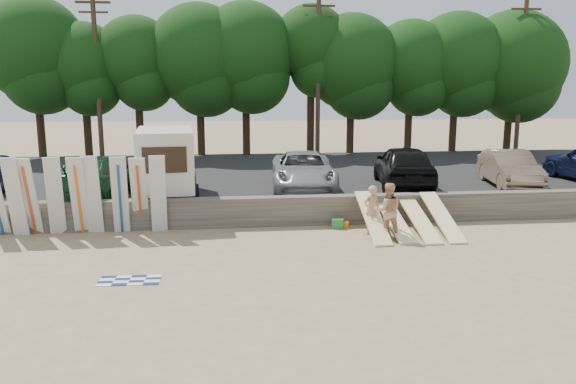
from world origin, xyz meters
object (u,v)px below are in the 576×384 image
object	(u,v)px
car_4	(510,168)
beachgoer_a	(371,210)
box_trailer	(165,159)
cooler	(338,224)
car_1	(99,176)
car_2	(303,170)
beachgoer_b	(388,211)
car_3	(404,166)

from	to	relation	value
car_4	beachgoer_a	distance (m)	7.98
box_trailer	cooler	size ratio (longest dim) A/B	10.66
box_trailer	cooler	world-z (taller)	box_trailer
car_1	beachgoer_a	world-z (taller)	car_1
car_2	beachgoer_b	xyz separation A→B (m)	(1.95, -5.11, -0.54)
box_trailer	beachgoer_b	xyz separation A→B (m)	(7.19, -4.11, -1.20)
box_trailer	car_1	xyz separation A→B (m)	(-2.47, 0.39, -0.63)
car_2	car_1	bearing A→B (deg)	-171.01
box_trailer	car_3	bearing A→B (deg)	0.46
car_2	cooler	distance (m)	3.96
car_2	beachgoer_a	size ratio (longest dim) A/B	3.26
car_4	car_2	bearing A→B (deg)	-172.25
box_trailer	beachgoer_a	world-z (taller)	box_trailer
box_trailer	car_4	xyz separation A→B (m)	(13.62, 0.59, -0.66)
box_trailer	cooler	xyz separation A→B (m)	(5.89, -2.70, -1.92)
box_trailer	car_2	size ratio (longest dim) A/B	0.78
car_4	cooler	world-z (taller)	car_4
box_trailer	beachgoer_b	size ratio (longest dim) A/B	2.29
box_trailer	car_2	distance (m)	5.37
beachgoer_b	beachgoer_a	bearing A→B (deg)	-52.38
car_2	car_4	distance (m)	8.39
car_2	beachgoer_b	bearing A→B (deg)	-64.63
car_2	car_4	size ratio (longest dim) A/B	1.19
car_3	cooler	world-z (taller)	car_3
car_3	box_trailer	bearing A→B (deg)	14.66
cooler	car_2	bearing A→B (deg)	115.18
car_3	cooler	xyz separation A→B (m)	(-3.41, -3.63, -1.39)
car_1	car_4	distance (m)	16.09
car_1	box_trailer	bearing A→B (deg)	-179.92
box_trailer	car_3	world-z (taller)	box_trailer
car_4	beachgoer_b	bearing A→B (deg)	-133.32
box_trailer	beachgoer_a	distance (m)	7.78
beachgoer_a	car_4	bearing A→B (deg)	-168.46
car_1	car_3	world-z (taller)	car_3
car_4	car_1	bearing A→B (deg)	-168.76
beachgoer_a	cooler	distance (m)	1.39
beachgoer_a	beachgoer_b	distance (m)	0.69
car_2	cooler	bearing A→B (deg)	-75.43
beachgoer_a	beachgoer_b	bearing A→B (deg)	102.70
beachgoer_a	car_2	bearing A→B (deg)	-90.40
car_1	beachgoer_b	xyz separation A→B (m)	(9.66, -4.50, -0.56)
car_2	cooler	world-z (taller)	car_2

